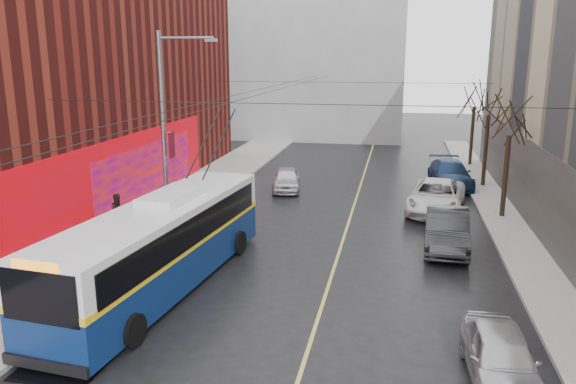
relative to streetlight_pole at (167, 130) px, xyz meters
The scene contains 22 objects.
ground 12.70m from the streetlight_pole, 58.46° to the right, with size 140.00×140.00×0.00m, color black.
sidewalk_left 5.50m from the streetlight_pole, 132.95° to the left, with size 4.00×60.00×0.15m, color gray.
sidewalk_right 16.00m from the streetlight_pole, ahead, with size 2.00×60.00×0.15m, color gray.
lane_line 9.89m from the streetlight_pole, 27.64° to the left, with size 0.12×50.00×0.01m, color #BFB74C.
building_left 10.84m from the streetlight_pole, 157.92° to the left, with size 12.11×36.00×14.00m.
building_far 35.24m from the streetlight_pole, 89.77° to the left, with size 20.50×12.10×18.00m.
streetlight_pole is the anchor object (origin of this frame).
catenary_wires 6.14m from the streetlight_pole, 52.95° to the left, with size 18.00×60.00×0.22m.
tree_near 16.28m from the streetlight_pole, 21.62° to the left, with size 3.20×3.20×6.40m.
tree_mid 19.96m from the streetlight_pole, 40.65° to the left, with size 3.20×3.20×6.68m.
tree_far 25.09m from the streetlight_pole, 52.88° to the left, with size 3.20×3.20×6.57m.
puddle 11.39m from the streetlight_pole, 82.05° to the right, with size 2.21×3.09×0.01m, color black.
pigeons_flying 4.40m from the streetlight_pole, ahead, with size 4.16×3.38×1.53m.
trolleybus 6.60m from the streetlight_pole, 70.46° to the right, with size 3.82×12.32×5.77m.
parked_car_a 16.23m from the streetlight_pole, 36.64° to the right, with size 1.64×4.07×1.39m, color silver.
parked_car_b 12.71m from the streetlight_pole, ahead, with size 1.74×5.00×1.65m, color #2B2C2E.
parked_car_c 14.29m from the streetlight_pole, 29.40° to the left, with size 2.69×5.83×1.62m, color white.
parked_car_d 18.85m from the streetlight_pole, 44.47° to the left, with size 2.24×5.51×1.60m, color navy.
following_car 11.25m from the streetlight_pole, 71.65° to the left, with size 1.61×4.00×1.36m, color silver.
pedestrian_a 5.05m from the streetlight_pole, 105.52° to the right, with size 0.66×0.43×1.80m, color black.
pedestrian_b 4.63m from the streetlight_pole, behind, with size 0.83×0.65×1.71m, color black.
pedestrian_c 5.17m from the streetlight_pole, 95.87° to the left, with size 1.19×0.68×1.84m, color black.
Camera 1 is at (3.69, -12.71, 7.98)m, focal length 35.00 mm.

